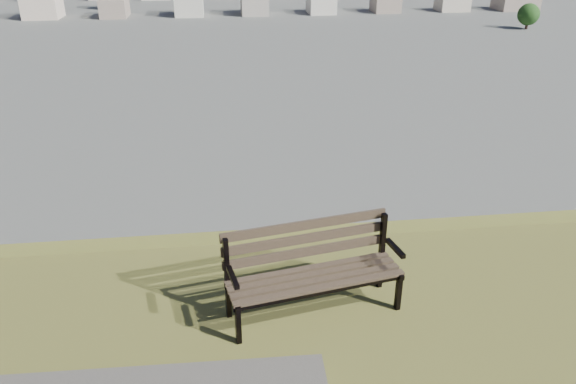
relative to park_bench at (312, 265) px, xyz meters
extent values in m
cube|color=#433626|center=(0.05, -0.25, -0.08)|extent=(1.58, 0.38, 0.03)
cube|color=#433626|center=(0.03, -0.14, -0.08)|extent=(1.58, 0.38, 0.03)
cube|color=#433626|center=(0.01, -0.04, -0.08)|extent=(1.58, 0.38, 0.03)
cube|color=#433626|center=(-0.01, 0.07, -0.08)|extent=(1.58, 0.38, 0.03)
cube|color=#433626|center=(-0.03, 0.14, 0.06)|extent=(1.57, 0.33, 0.09)
cube|color=#433626|center=(-0.03, 0.16, 0.19)|extent=(1.57, 0.33, 0.09)
cube|color=#433626|center=(-0.03, 0.18, 0.32)|extent=(1.57, 0.33, 0.09)
cube|color=black|center=(-0.70, -0.41, -0.28)|extent=(0.05, 0.06, 0.39)
cube|color=black|center=(-0.77, -0.03, -0.06)|extent=(0.05, 0.06, 0.82)
cube|color=black|center=(-0.73, -0.23, -0.11)|extent=(0.13, 0.44, 0.04)
cube|color=black|center=(-0.72, -0.28, 0.11)|extent=(0.10, 0.32, 0.04)
cube|color=black|center=(0.80, -0.12, -0.28)|extent=(0.05, 0.06, 0.39)
cube|color=black|center=(0.73, 0.25, -0.06)|extent=(0.05, 0.06, 0.82)
cube|color=black|center=(0.77, 0.05, -0.11)|extent=(0.13, 0.44, 0.04)
cube|color=black|center=(0.78, 0.01, 0.11)|extent=(0.10, 0.32, 0.04)
cube|color=black|center=(0.05, -0.26, -0.12)|extent=(1.58, 0.34, 0.04)
cube|color=black|center=(-0.01, 0.08, -0.12)|extent=(1.58, 0.34, 0.04)
cube|color=beige|center=(-59.24, 197.26, -21.97)|extent=(11.00, 11.00, 7.00)
cube|color=#A1978A|center=(-35.24, 197.26, -21.97)|extent=(11.00, 11.00, 7.00)
cube|color=beige|center=(-11.24, 197.26, -21.97)|extent=(11.00, 11.00, 7.00)
cube|color=#B1B1B6|center=(12.76, 197.26, -21.97)|extent=(11.00, 11.00, 7.00)
cube|color=beige|center=(36.76, 197.26, -21.97)|extent=(11.00, 11.00, 7.00)
cube|color=gray|center=(60.76, 197.26, -21.97)|extent=(11.00, 11.00, 7.00)
cube|color=beige|center=(84.76, 197.26, -21.97)|extent=(11.00, 11.00, 7.00)
cube|color=#B2AAA1|center=(108.76, 197.26, -21.97)|extent=(11.00, 11.00, 7.00)
cylinder|color=#36221B|center=(90.76, 157.26, -24.42)|extent=(0.80, 0.80, 2.10)
sphere|color=#183613|center=(90.76, 157.26, -21.27)|extent=(6.30, 6.30, 6.30)
cylinder|color=#36221B|center=(-39.24, 217.26, -24.12)|extent=(0.80, 0.80, 2.70)
camera|label=1|loc=(-0.75, -4.25, 2.80)|focal=35.00mm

